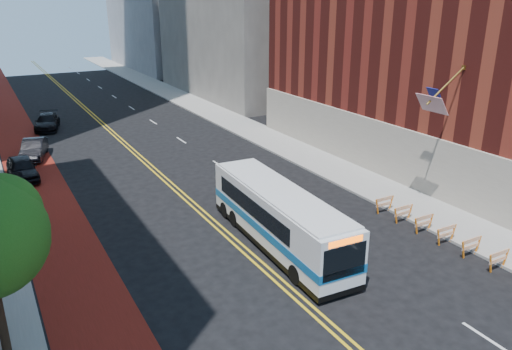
{
  "coord_description": "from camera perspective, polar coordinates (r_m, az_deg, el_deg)",
  "views": [
    {
      "loc": [
        -10.69,
        -11.51,
        12.37
      ],
      "look_at": [
        0.25,
        8.0,
        4.33
      ],
      "focal_mm": 35.0,
      "sensor_mm": 36.0,
      "label": 1
    }
  ],
  "objects": [
    {
      "name": "lane_dashes",
      "position": [
        53.33,
        -11.65,
        5.95
      ],
      "size": [
        0.14,
        98.2,
        0.01
      ],
      "color": "silver",
      "rests_on": "ground"
    },
    {
      "name": "center_line_inner",
      "position": [
        44.57,
        -14.5,
        3.01
      ],
      "size": [
        0.14,
        140.0,
        0.01
      ],
      "primitive_type": "cube",
      "color": "gold",
      "rests_on": "ground"
    },
    {
      "name": "sidewalk_right",
      "position": [
        48.88,
        -0.61,
        5.2
      ],
      "size": [
        4.0,
        140.0,
        0.15
      ],
      "primitive_type": "cube",
      "color": "gray",
      "rests_on": "ground"
    },
    {
      "name": "car_b",
      "position": [
        44.05,
        -24.06,
        2.74
      ],
      "size": [
        2.74,
        4.88,
        1.52
      ],
      "primitive_type": "imported",
      "rotation": [
        0.0,
        0.0,
        -0.26
      ],
      "color": "black",
      "rests_on": "ground"
    },
    {
      "name": "bus_lane_paint",
      "position": [
        43.39,
        -24.59,
        1.37
      ],
      "size": [
        3.6,
        140.0,
        0.01
      ],
      "primitive_type": "cube",
      "color": "#5F170D",
      "rests_on": "ground"
    },
    {
      "name": "transit_bus",
      "position": [
        25.94,
        2.54,
        -4.72
      ],
      "size": [
        3.04,
        11.44,
        3.11
      ],
      "rotation": [
        0.0,
        0.0,
        -0.05
      ],
      "color": "silver",
      "rests_on": "ground"
    },
    {
      "name": "car_a",
      "position": [
        39.28,
        -25.17,
        0.7
      ],
      "size": [
        1.98,
        4.72,
        1.6
      ],
      "primitive_type": "imported",
      "rotation": [
        0.0,
        0.0,
        0.02
      ],
      "color": "black",
      "rests_on": "ground"
    },
    {
      "name": "car_c",
      "position": [
        53.36,
        -22.76,
        5.63
      ],
      "size": [
        3.19,
        5.4,
        1.47
      ],
      "primitive_type": "imported",
      "rotation": [
        0.0,
        0.0,
        -0.24
      ],
      "color": "black",
      "rests_on": "ground"
    },
    {
      "name": "ground",
      "position": [
        19.99,
        11.26,
        -18.9
      ],
      "size": [
        160.0,
        160.0,
        0.0
      ],
      "primitive_type": "plane",
      "color": "black",
      "rests_on": "ground"
    },
    {
      "name": "brick_building",
      "position": [
        40.24,
        25.98,
        15.88
      ],
      "size": [
        18.73,
        36.0,
        22.0
      ],
      "color": "maroon",
      "rests_on": "ground"
    },
    {
      "name": "center_line_outer",
      "position": [
        44.65,
        -14.05,
        3.09
      ],
      "size": [
        0.14,
        140.0,
        0.01
      ],
      "primitive_type": "cube",
      "color": "gold",
      "rests_on": "ground"
    },
    {
      "name": "construction_barriers",
      "position": [
        27.77,
        22.13,
        -6.7
      ],
      "size": [
        1.42,
        10.91,
        1.0
      ],
      "color": "orange",
      "rests_on": "ground"
    }
  ]
}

